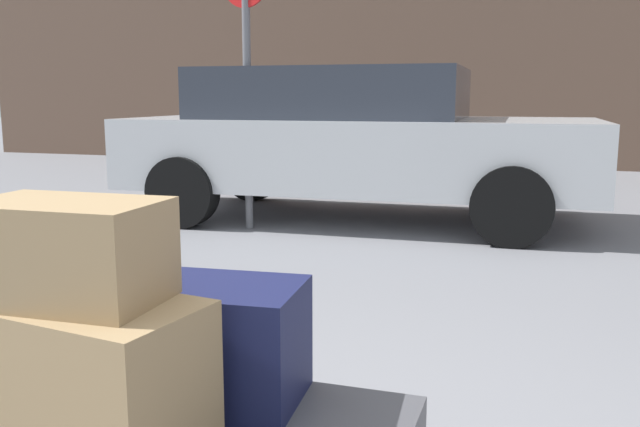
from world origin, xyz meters
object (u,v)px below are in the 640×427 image
at_px(parked_car, 353,140).
at_px(duffel_bag_tan_topmost_pile, 66,251).
at_px(duffel_bag_navy_rear_left, 196,340).
at_px(no_parking_sign, 247,58).
at_px(duffel_bag_tan_center, 74,374).

bearing_deg(parked_car, duffel_bag_tan_topmost_pile, -82.06).
distance_m(duffel_bag_navy_rear_left, no_parking_sign, 4.36).
height_order(parked_car, no_parking_sign, no_parking_sign).
relative_size(duffel_bag_tan_topmost_pile, parked_car, 0.10).
bearing_deg(duffel_bag_navy_rear_left, parked_car, 95.34).
xyz_separation_m(parked_car, no_parking_sign, (-0.75, -0.74, 0.73)).
xyz_separation_m(duffel_bag_tan_center, duffel_bag_tan_topmost_pile, (0.00, 0.00, 0.30)).
xyz_separation_m(duffel_bag_navy_rear_left, parked_car, (-0.84, 4.67, 0.26)).
height_order(duffel_bag_navy_rear_left, no_parking_sign, no_parking_sign).
height_order(duffel_bag_tan_topmost_pile, parked_car, parked_car).
xyz_separation_m(duffel_bag_tan_center, duffel_bag_navy_rear_left, (0.14, 0.34, -0.02)).
xyz_separation_m(duffel_bag_navy_rear_left, duffel_bag_tan_topmost_pile, (-0.14, -0.34, 0.31)).
bearing_deg(no_parking_sign, duffel_bag_tan_topmost_pile, -71.26).
distance_m(parked_car, no_parking_sign, 1.28).
relative_size(duffel_bag_tan_topmost_pile, no_parking_sign, 0.18).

